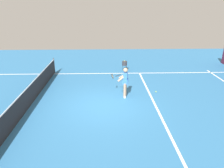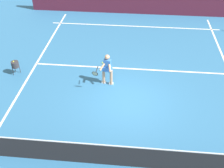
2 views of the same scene
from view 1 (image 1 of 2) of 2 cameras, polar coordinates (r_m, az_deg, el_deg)
The scene contains 7 objects.
ground_plane at distance 10.03m, azimuth -2.62°, elevation -5.86°, with size 26.35×26.35×0.00m, color teal.
service_line_marking at distance 10.30m, azimuth 11.75°, elevation -5.53°, with size 9.79×0.10×0.01m, color white.
sideline_right_marking at distance 14.56m, azimuth -2.37°, elevation 2.94°, with size 0.10×18.27×0.01m, color white.
court_net at distance 10.47m, azimuth -22.01°, elevation -3.31°, with size 10.47×0.08×1.05m.
tennis_player at distance 10.68m, azimuth 3.53°, elevation 0.83°, with size 0.89×0.90×1.55m.
tennis_ball_near at distance 11.68m, azimuth 12.02°, elevation -2.09°, with size 0.07×0.07×0.07m, color #D1E533.
ball_hopper at distance 15.08m, azimuth 3.48°, elevation 5.72°, with size 0.36×0.36×0.74m.
Camera 1 is at (-8.93, -0.19, 4.55)m, focal length 33.17 mm.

